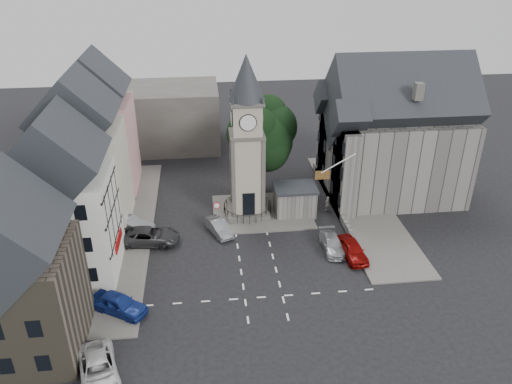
{
  "coord_description": "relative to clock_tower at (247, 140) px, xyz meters",
  "views": [
    {
      "loc": [
        -4.08,
        -36.53,
        25.56
      ],
      "look_at": [
        0.55,
        5.0,
        3.97
      ],
      "focal_mm": 35.0,
      "sensor_mm": 36.0,
      "label": 1
    }
  ],
  "objects": [
    {
      "name": "car_west_blue",
      "position": [
        -11.1,
        -13.99,
        -7.35
      ],
      "size": [
        4.81,
        3.89,
        1.54
      ],
      "primitive_type": "imported",
      "rotation": [
        0.0,
        0.0,
        1.03
      ],
      "color": "navy",
      "rests_on": "ground"
    },
    {
      "name": "car_island_silver",
      "position": [
        -3.14,
        -3.49,
        -7.45
      ],
      "size": [
        2.93,
        4.27,
        1.33
      ],
      "primitive_type": "imported",
      "rotation": [
        0.0,
        0.0,
        0.42
      ],
      "color": "gray",
      "rests_on": "ground"
    },
    {
      "name": "backdrop_west",
      "position": [
        -12.0,
        20.01,
        -4.12
      ],
      "size": [
        20.0,
        10.0,
        8.0
      ],
      "primitive_type": "cube",
      "color": "#4C4944",
      "rests_on": "ground"
    },
    {
      "name": "car_west_grey",
      "position": [
        -9.64,
        -4.62,
        -7.33
      ],
      "size": [
        5.96,
        3.25,
        1.58
      ],
      "primitive_type": "imported",
      "rotation": [
        0.0,
        0.0,
        1.46
      ],
      "color": "#323335",
      "rests_on": "ground"
    },
    {
      "name": "road_markings",
      "position": [
        0.0,
        -13.49,
        -8.12
      ],
      "size": [
        20.0,
        8.0,
        0.01
      ],
      "primitive_type": "cube",
      "color": "silver",
      "rests_on": "ground"
    },
    {
      "name": "pavement_west",
      "position": [
        -12.5,
        -1.99,
        -8.05
      ],
      "size": [
        6.0,
        30.0,
        0.14
      ],
      "primitive_type": "cube",
      "color": "#595651",
      "rests_on": "ground"
    },
    {
      "name": "east_boundary_wall",
      "position": [
        9.2,
        2.01,
        -7.67
      ],
      "size": [
        0.4,
        16.0,
        0.9
      ],
      "primitive_type": "cube",
      "color": "#5A5753",
      "rests_on": "ground"
    },
    {
      "name": "clock_tower",
      "position": [
        0.0,
        0.0,
        0.0
      ],
      "size": [
        4.86,
        4.86,
        16.25
      ],
      "color": "#4C4944",
      "rests_on": "ground"
    },
    {
      "name": "van_sw_white",
      "position": [
        -11.57,
        -20.37,
        -7.4
      ],
      "size": [
        3.73,
        5.61,
        1.43
      ],
      "primitive_type": "imported",
      "rotation": [
        0.0,
        0.0,
        0.29
      ],
      "color": "silver",
      "rests_on": "ground"
    },
    {
      "name": "east_building",
      "position": [
        15.59,
        3.01,
        -1.86
      ],
      "size": [
        14.4,
        11.4,
        12.6
      ],
      "color": "#5A5753",
      "rests_on": "ground"
    },
    {
      "name": "flagpole",
      "position": [
        8.0,
        -3.99,
        -1.12
      ],
      "size": [
        3.68,
        0.1,
        2.74
      ],
      "color": "white",
      "rests_on": "ground"
    },
    {
      "name": "building_sw_stone",
      "position": [
        -17.0,
        -16.99,
        -2.77
      ],
      "size": [
        8.6,
        7.6,
        10.4
      ],
      "color": "#494537",
      "rests_on": "ground"
    },
    {
      "name": "terrace_tudor",
      "position": [
        -15.5,
        -7.99,
        -1.93
      ],
      "size": [
        8.1,
        7.6,
        12.0
      ],
      "color": "silver",
      "rests_on": "ground"
    },
    {
      "name": "pavement_east",
      "position": [
        12.0,
        0.01,
        -8.05
      ],
      "size": [
        6.0,
        26.0,
        0.14
      ],
      "primitive_type": "cube",
      "color": "#595651",
      "rests_on": "ground"
    },
    {
      "name": "car_west_silver",
      "position": [
        -11.5,
        -2.48,
        -7.35
      ],
      "size": [
        4.97,
        3.32,
        1.55
      ],
      "primitive_type": "imported",
      "rotation": [
        0.0,
        0.0,
        1.18
      ],
      "color": "#989CA0",
      "rests_on": "ground"
    },
    {
      "name": "stone_shelter",
      "position": [
        4.8,
        -0.49,
        -6.57
      ],
      "size": [
        4.3,
        3.3,
        3.08
      ],
      "color": "#5A5753",
      "rests_on": "ground"
    },
    {
      "name": "car_east_red",
      "position": [
        8.5,
        -8.81,
        -7.37
      ],
      "size": [
        2.25,
        4.6,
        1.51
      ],
      "primitive_type": "imported",
      "rotation": [
        0.0,
        0.0,
        0.11
      ],
      "color": "#7A0806",
      "rests_on": "ground"
    },
    {
      "name": "pedestrian",
      "position": [
        8.3,
        -0.25,
        -7.34
      ],
      "size": [
        0.67,
        0.58,
        1.56
      ],
      "primitive_type": "imported",
      "rotation": [
        0.0,
        0.0,
        3.59
      ],
      "color": "#BAAB9A",
      "rests_on": "ground"
    },
    {
      "name": "town_tree",
      "position": [
        2.0,
        5.01,
        -1.15
      ],
      "size": [
        7.2,
        7.2,
        10.8
      ],
      "color": "black",
      "rests_on": "ground"
    },
    {
      "name": "warning_sign_post",
      "position": [
        -3.2,
        -2.56,
        -6.09
      ],
      "size": [
        0.7,
        0.19,
        2.85
      ],
      "color": "black",
      "rests_on": "ground"
    },
    {
      "name": "terrace_pink",
      "position": [
        -15.5,
        8.01,
        -1.54
      ],
      "size": [
        8.1,
        7.6,
        12.8
      ],
      "color": "#DF9E99",
      "rests_on": "ground"
    },
    {
      "name": "central_island",
      "position": [
        1.5,
        0.01,
        -8.04
      ],
      "size": [
        10.0,
        8.0,
        0.16
      ],
      "primitive_type": "cube",
      "color": "#595651",
      "rests_on": "ground"
    },
    {
      "name": "terrace_cream",
      "position": [
        -15.5,
        0.01,
        -1.54
      ],
      "size": [
        8.1,
        7.6,
        12.8
      ],
      "color": "beige",
      "rests_on": "ground"
    },
    {
      "name": "car_island_east",
      "position": [
        7.0,
        -7.49,
        -7.49
      ],
      "size": [
        1.86,
        4.39,
        1.26
      ],
      "primitive_type": "imported",
      "rotation": [
        0.0,
        0.0,
        0.02
      ],
      "color": "#A3A5AB",
      "rests_on": "ground"
    },
    {
      "name": "ground",
      "position": [
        0.0,
        -7.99,
        -8.12
      ],
      "size": [
        120.0,
        120.0,
        0.0
      ],
      "primitive_type": "plane",
      "color": "black",
      "rests_on": "ground"
    }
  ]
}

